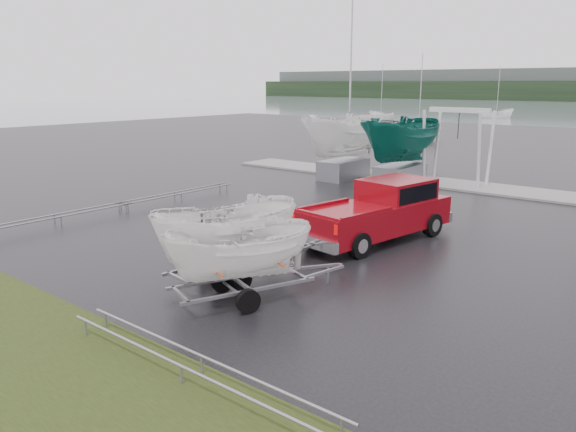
{
  "coord_description": "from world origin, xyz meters",
  "views": [
    {
      "loc": [
        11.43,
        -15.72,
        5.39
      ],
      "look_at": [
        0.26,
        -2.11,
        1.2
      ],
      "focal_mm": 35.0,
      "sensor_mm": 36.0,
      "label": 1
    }
  ],
  "objects_px": {
    "pickup_truck": "(382,209)",
    "trailer_parked": "(240,206)",
    "boat_hoist": "(458,136)",
    "trailer_hitched": "(227,182)"
  },
  "relations": [
    {
      "from": "trailer_parked",
      "to": "boat_hoist",
      "type": "height_order",
      "value": "trailer_parked"
    },
    {
      "from": "pickup_truck",
      "to": "trailer_hitched",
      "type": "relative_size",
      "value": 1.24
    },
    {
      "from": "pickup_truck",
      "to": "trailer_parked",
      "type": "xyz_separation_m",
      "value": [
        0.24,
        -7.36,
        1.38
      ]
    },
    {
      "from": "trailer_hitched",
      "to": "trailer_parked",
      "type": "xyz_separation_m",
      "value": [
        1.27,
        -0.83,
        -0.36
      ]
    },
    {
      "from": "boat_hoist",
      "to": "trailer_parked",
      "type": "bearing_deg",
      "value": -82.32
    },
    {
      "from": "trailer_hitched",
      "to": "pickup_truck",
      "type": "bearing_deg",
      "value": 90.0
    },
    {
      "from": "pickup_truck",
      "to": "trailer_parked",
      "type": "bearing_deg",
      "value": -79.19
    },
    {
      "from": "boat_hoist",
      "to": "trailer_hitched",
      "type": "bearing_deg",
      "value": -85.89
    },
    {
      "from": "trailer_hitched",
      "to": "boat_hoist",
      "type": "distance_m",
      "value": 18.35
    },
    {
      "from": "pickup_truck",
      "to": "boat_hoist",
      "type": "height_order",
      "value": "boat_hoist"
    }
  ]
}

